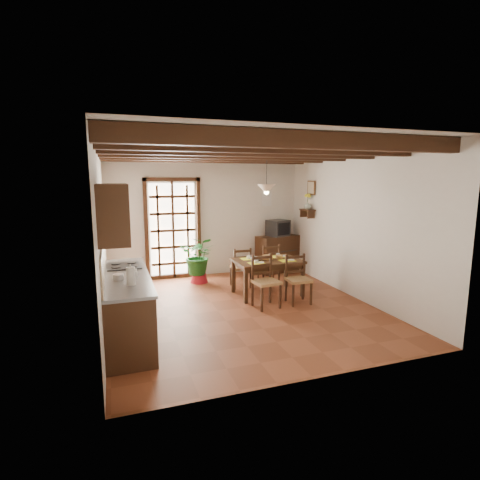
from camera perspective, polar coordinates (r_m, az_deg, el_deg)
name	(u,v)px	position (r m, az deg, el deg)	size (l,w,h in m)	color
ground_plane	(242,308)	(6.71, 0.31, -10.32)	(5.00, 5.00, 0.00)	brown
room_shell	(242,205)	(6.33, 0.32, 5.35)	(4.52, 5.02, 2.81)	silver
ceiling_beams	(242,152)	(6.33, 0.33, 13.26)	(4.50, 4.34, 0.20)	black
french_door	(173,227)	(8.58, -10.18, 1.97)	(1.26, 0.11, 2.32)	white
kitchen_counter	(127,305)	(5.66, -16.87, -9.48)	(0.64, 2.25, 1.38)	#331C10
upper_cabinet	(113,214)	(4.68, -18.80, 3.82)	(0.35, 0.80, 0.70)	#331C10
range_hood	(115,214)	(5.94, -18.58, 3.79)	(0.38, 0.60, 0.54)	white
counter_items	(125,271)	(5.61, -17.14, -4.48)	(0.50, 1.43, 0.25)	black
dining_table	(268,264)	(7.32, 4.22, -3.71)	(1.29, 0.84, 0.70)	#3B2313
chair_near_left	(266,291)	(6.70, 3.94, -7.76)	(0.47, 0.45, 0.92)	#A17544
chair_near_right	(298,288)	(6.98, 8.83, -7.26)	(0.43, 0.41, 0.88)	#A17544
chair_far_left	(241,275)	(7.87, 0.10, -5.29)	(0.41, 0.39, 0.85)	#A17544
chair_far_right	(269,271)	(8.10, 4.38, -4.80)	(0.43, 0.41, 0.89)	#A17544
table_setting	(268,261)	(7.31, 4.23, -3.21)	(0.93, 0.62, 0.09)	#F1F526
table_bowl	(256,259)	(7.25, 2.43, -2.88)	(0.22, 0.22, 0.05)	white
sideboard	(277,254)	(9.20, 5.73, -2.07)	(1.04, 0.47, 0.88)	#331C10
crt_tv	(278,228)	(9.09, 5.81, 1.82)	(0.57, 0.54, 0.39)	black
fuse_box	(267,200)	(9.19, 4.07, 6.17)	(0.25, 0.03, 0.32)	white
plant_pot	(199,277)	(8.31, -6.25, -5.68)	(0.39, 0.39, 0.24)	maroon
potted_plant	(199,257)	(8.20, -6.31, -2.58)	(1.97, 1.68, 2.19)	#144C19
wall_shelf	(307,212)	(8.70, 10.23, 4.29)	(0.20, 0.42, 0.20)	#331C10
shelf_vase	(308,205)	(8.68, 10.26, 5.20)	(0.15, 0.15, 0.15)	#B2BFB2
shelf_flowers	(308,196)	(8.67, 10.30, 6.57)	(0.14, 0.14, 0.36)	#F1F526
framed_picture	(311,188)	(8.71, 10.82, 7.83)	(0.03, 0.32, 0.32)	brown
pendant_lamp	(266,188)	(7.22, 4.05, 7.91)	(0.36, 0.36, 0.84)	black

